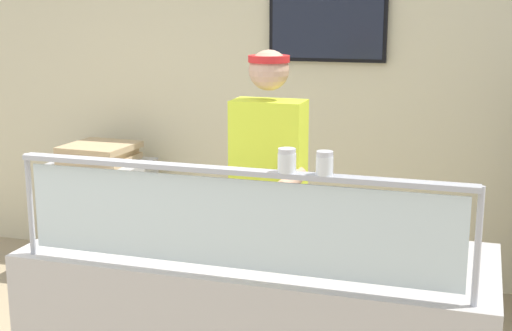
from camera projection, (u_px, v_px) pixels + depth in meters
The scene contains 9 objects.
shop_rear_unit at pixel (353, 95), 5.12m from camera, with size 6.39×0.13×2.70m.
sneeze_guard at pixel (232, 209), 2.73m from camera, with size 1.82×0.06×0.43m.
pizza_tray at pixel (251, 247), 3.08m from camera, with size 0.43×0.43×0.04m.
pizza_server at pixel (250, 244), 3.06m from camera, with size 0.07×0.28×0.01m, color #ADAFB7.
parmesan_shaker at pixel (287, 162), 2.62m from camera, with size 0.07×0.07×0.09m.
pepper_flake_shaker at pixel (325, 165), 2.58m from camera, with size 0.06×0.06×0.09m.
worker_figure at pixel (269, 193), 3.82m from camera, with size 0.41×0.50×1.76m.
prep_shelf at pixel (102, 217), 5.39m from camera, with size 0.70×0.55×0.85m, color #B7BABF.
pizza_box_stack at pixel (99, 153), 5.29m from camera, with size 0.52×0.50×0.13m.
Camera 1 is at (1.88, -2.41, 1.98)m, focal length 50.42 mm.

